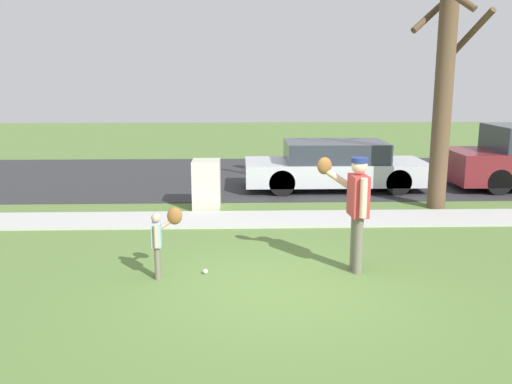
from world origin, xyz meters
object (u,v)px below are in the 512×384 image
object	(u,v)px
person_adult	(355,201)
parked_sedan_silver	(335,166)
person_child	(162,233)
street_tree_near	(445,69)
baseball	(205,271)
utility_cabinet	(206,184)

from	to	relation	value
person_adult	parked_sedan_silver	world-z (taller)	person_adult
person_child	parked_sedan_silver	distance (m)	7.20
street_tree_near	parked_sedan_silver	size ratio (longest dim) A/B	1.25
person_child	parked_sedan_silver	bearing A→B (deg)	56.08
baseball	street_tree_near	world-z (taller)	street_tree_near
parked_sedan_silver	utility_cabinet	bearing A→B (deg)	-148.41
street_tree_near	person_child	bearing A→B (deg)	-142.95
person_child	utility_cabinet	size ratio (longest dim) A/B	0.95
person_adult	utility_cabinet	size ratio (longest dim) A/B	1.61
baseball	parked_sedan_silver	distance (m)	6.84
person_adult	parked_sedan_silver	xyz separation A→B (m)	(0.76, 6.07, -0.46)
person_adult	parked_sedan_silver	bearing A→B (deg)	-101.18
utility_cabinet	parked_sedan_silver	xyz separation A→B (m)	(3.19, 1.96, 0.08)
street_tree_near	parked_sedan_silver	bearing A→B (deg)	132.79
baseball	person_adult	bearing A→B (deg)	1.64
person_adult	street_tree_near	size ratio (longest dim) A/B	0.30
baseball	parked_sedan_silver	size ratio (longest dim) A/B	0.02
person_child	street_tree_near	size ratio (longest dim) A/B	0.18
baseball	street_tree_near	distance (m)	7.03
baseball	parked_sedan_silver	bearing A→B (deg)	64.07
person_adult	utility_cabinet	world-z (taller)	person_adult
person_adult	person_child	bearing A→B (deg)	-0.49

